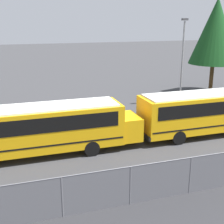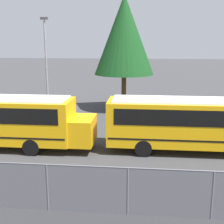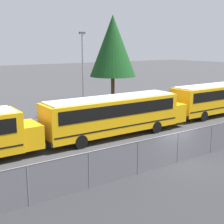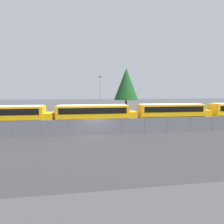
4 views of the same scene
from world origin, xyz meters
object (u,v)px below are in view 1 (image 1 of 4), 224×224
at_px(school_bus_3, 217,109).
at_px(tree_1, 216,31).
at_px(light_pole, 182,59).
at_px(school_bus_2, 36,127).

distance_m(school_bus_3, tree_1, 14.67).
bearing_deg(light_pole, tree_1, 31.66).
height_order(light_pole, tree_1, tree_1).
xyz_separation_m(school_bus_2, light_pole, (14.35, 7.67, 2.64)).
height_order(school_bus_2, light_pole, light_pole).
height_order(school_bus_3, tree_1, tree_1).
distance_m(school_bus_3, light_pole, 8.28).
bearing_deg(school_bus_2, light_pole, 28.15).
bearing_deg(tree_1, school_bus_3, -123.44).
bearing_deg(light_pole, school_bus_3, -100.60).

